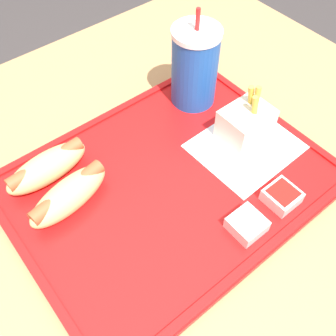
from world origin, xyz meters
TOP-DOWN VIEW (x-y plane):
  - dining_table at (0.00, 0.00)m, footprint 1.08×0.87m
  - food_tray at (0.05, 0.00)m, footprint 0.46×0.35m
  - paper_napkin at (0.19, -0.03)m, footprint 0.16×0.14m
  - soda_cup at (0.19, 0.11)m, footprint 0.08×0.08m
  - hot_dog_far at (-0.09, 0.12)m, footprint 0.13×0.05m
  - hot_dog_near at (-0.09, 0.06)m, footprint 0.14×0.07m
  - fries_carton at (0.20, -0.01)m, footprint 0.08×0.06m
  - sauce_cup_mayo at (0.08, -0.13)m, footprint 0.04×0.04m
  - sauce_cup_ketchup at (0.15, -0.13)m, footprint 0.04×0.04m

SIDE VIEW (x-z plane):
  - dining_table at x=0.00m, z-range 0.00..0.77m
  - food_tray at x=0.05m, z-range 0.77..0.78m
  - paper_napkin at x=0.19m, z-range 0.78..0.78m
  - sauce_cup_mayo at x=0.08m, z-range 0.78..0.80m
  - sauce_cup_ketchup at x=0.15m, z-range 0.78..0.80m
  - hot_dog_far at x=-0.09m, z-range 0.78..0.82m
  - hot_dog_near at x=-0.09m, z-range 0.78..0.82m
  - fries_carton at x=0.20m, z-range 0.76..0.85m
  - soda_cup at x=0.19m, z-range 0.76..0.93m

